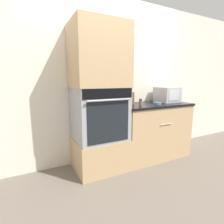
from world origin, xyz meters
name	(u,v)px	position (x,y,z in m)	size (l,w,h in m)	color
ground_plane	(132,171)	(0.00, 0.00, 0.00)	(12.00, 12.00, 0.00)	#6B6056
wall_back	(111,81)	(0.00, 0.63, 1.25)	(8.00, 0.05, 2.50)	silver
oven_cabinet_base	(100,153)	(-0.35, 0.30, 0.22)	(0.71, 0.60, 0.45)	tan
wall_oven	(99,114)	(-0.35, 0.30, 0.81)	(0.68, 0.64, 0.71)	#9EA0A5
oven_cabinet_upper	(99,56)	(-0.35, 0.30, 1.57)	(0.71, 0.60, 0.81)	tan
counter_unit	(152,130)	(0.59, 0.30, 0.45)	(1.20, 0.63, 0.89)	tan
microwave	(167,95)	(0.94, 0.37, 1.02)	(0.34, 0.35, 0.25)	#B2B5BA
knife_block	(128,98)	(0.20, 0.43, 0.99)	(0.12, 0.16, 0.23)	brown
bowl	(157,103)	(0.54, 0.15, 0.91)	(0.12, 0.12, 0.04)	#517599
condiment_jar_near	(122,101)	(0.14, 0.54, 0.93)	(0.05, 0.05, 0.09)	#427047
condiment_jar_mid	(140,102)	(0.29, 0.23, 0.94)	(0.04, 0.04, 0.09)	brown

